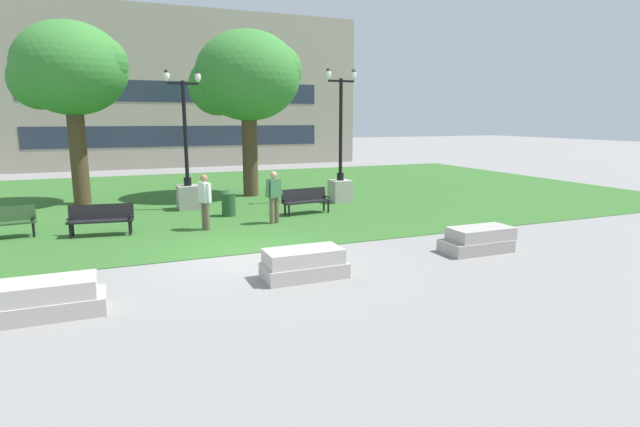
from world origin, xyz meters
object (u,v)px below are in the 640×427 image
(concrete_block_right, at_px, (478,240))
(person_bystander_far_lawn, at_px, (205,199))
(lamp_post_left, at_px, (188,182))
(lamp_post_center, at_px, (340,176))
(park_bench_near_left, at_px, (306,199))
(person_bystander_near_lawn, at_px, (274,194))
(park_bench_near_right, at_px, (101,218))
(trash_bin, at_px, (229,202))
(park_bench_far_left, at_px, (0,221))
(concrete_block_center, at_px, (48,299))
(concrete_block_left, at_px, (304,264))

(concrete_block_right, bearing_deg, person_bystander_far_lawn, 139.14)
(lamp_post_left, height_order, person_bystander_far_lawn, lamp_post_left)
(concrete_block_right, xyz_separation_m, lamp_post_center, (-0.05, 8.40, 0.79))
(park_bench_near_left, height_order, person_bystander_far_lawn, person_bystander_far_lawn)
(person_bystander_near_lawn, xyz_separation_m, person_bystander_far_lawn, (-2.24, -0.10, -0.00))
(park_bench_near_right, bearing_deg, concrete_block_right, -32.23)
(park_bench_near_right, bearing_deg, trash_bin, 20.01)
(park_bench_far_left, height_order, person_bystander_far_lawn, person_bystander_far_lawn)
(concrete_block_right, relative_size, person_bystander_near_lawn, 1.09)
(person_bystander_far_lawn, bearing_deg, concrete_block_right, -40.86)
(person_bystander_far_lawn, bearing_deg, concrete_block_center, -122.79)
(park_bench_far_left, relative_size, trash_bin, 1.93)
(park_bench_far_left, height_order, lamp_post_left, lamp_post_left)
(concrete_block_center, bearing_deg, park_bench_near_right, 82.91)
(lamp_post_center, bearing_deg, concrete_block_center, -137.50)
(park_bench_near_left, xyz_separation_m, trash_bin, (-2.66, 0.62, -0.04))
(trash_bin, bearing_deg, park_bench_near_right, -159.99)
(concrete_block_center, distance_m, concrete_block_left, 4.89)
(park_bench_near_left, bearing_deg, lamp_post_left, 146.12)
(concrete_block_right, height_order, person_bystander_far_lawn, person_bystander_far_lawn)
(concrete_block_right, xyz_separation_m, lamp_post_left, (-6.06, 9.11, 0.75))
(concrete_block_left, bearing_deg, concrete_block_right, 3.31)
(park_bench_near_right, bearing_deg, park_bench_far_left, 166.81)
(concrete_block_left, distance_m, park_bench_near_right, 7.27)
(lamp_post_center, distance_m, lamp_post_left, 6.05)
(park_bench_near_right, relative_size, trash_bin, 1.93)
(park_bench_near_right, relative_size, lamp_post_left, 0.36)
(park_bench_near_right, height_order, lamp_post_center, lamp_post_center)
(lamp_post_left, bearing_deg, park_bench_near_left, -33.88)
(concrete_block_right, xyz_separation_m, trash_bin, (-4.94, 7.20, 0.20))
(trash_bin, relative_size, person_bystander_near_lawn, 0.56)
(concrete_block_center, relative_size, trash_bin, 1.88)
(trash_bin, distance_m, person_bystander_far_lawn, 2.30)
(concrete_block_right, distance_m, person_bystander_far_lawn, 8.07)
(concrete_block_right, xyz_separation_m, park_bench_near_left, (-2.28, 6.57, 0.23))
(lamp_post_center, bearing_deg, park_bench_far_left, -169.87)
(concrete_block_center, relative_size, concrete_block_left, 1.00)
(park_bench_near_right, distance_m, park_bench_far_left, 2.72)
(park_bench_near_left, bearing_deg, park_bench_near_right, -172.67)
(concrete_block_right, xyz_separation_m, person_bystander_near_lawn, (-3.84, 5.36, 0.68))
(concrete_block_center, relative_size, lamp_post_left, 0.35)
(lamp_post_center, relative_size, person_bystander_near_lawn, 3.12)
(park_bench_near_left, distance_m, trash_bin, 2.74)
(person_bystander_near_lawn, height_order, person_bystander_far_lawn, same)
(concrete_block_right, distance_m, lamp_post_left, 10.97)
(concrete_block_left, bearing_deg, park_bench_far_left, 135.66)
(concrete_block_left, xyz_separation_m, park_bench_near_left, (2.66, 6.86, 0.23))
(concrete_block_center, height_order, person_bystander_near_lawn, person_bystander_near_lawn)
(lamp_post_left, relative_size, trash_bin, 5.35)
(park_bench_near_left, distance_m, park_bench_far_left, 9.42)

